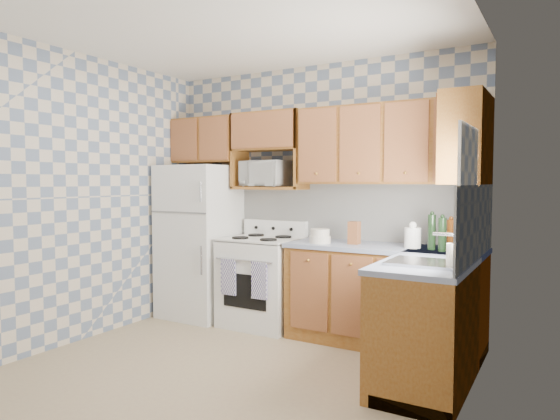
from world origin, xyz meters
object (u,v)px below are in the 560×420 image
at_px(electric_kettle, 413,238).
at_px(stove_body, 262,283).
at_px(microwave, 266,174).
at_px(refrigerator, 200,241).

bearing_deg(electric_kettle, stove_body, 179.67).
relative_size(microwave, electric_kettle, 2.74).
xyz_separation_m(microwave, electric_kettle, (1.62, -0.17, -0.58)).
distance_m(microwave, electric_kettle, 1.73).
xyz_separation_m(refrigerator, electric_kettle, (2.37, 0.02, 0.17)).
relative_size(refrigerator, microwave, 3.40).
bearing_deg(refrigerator, electric_kettle, 0.38).
height_order(refrigerator, electric_kettle, refrigerator).
relative_size(stove_body, microwave, 1.82).
bearing_deg(refrigerator, stove_body, 1.78).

